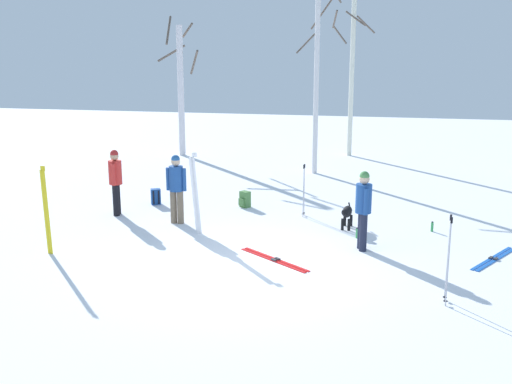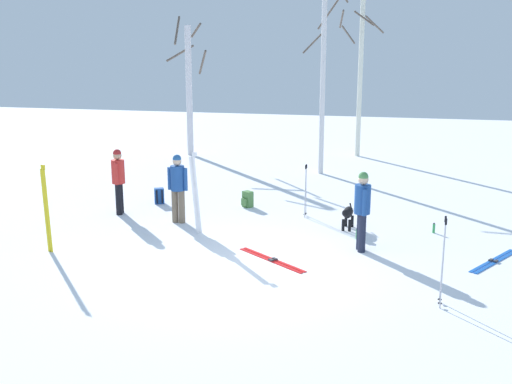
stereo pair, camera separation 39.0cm
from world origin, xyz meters
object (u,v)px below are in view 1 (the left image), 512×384
object	(u,v)px
dog	(347,213)
water_bottle_1	(432,227)
ski_pair_planted_0	(195,194)
ski_pair_planted_1	(46,211)
person_1	(115,178)
water_bottle_0	(357,233)
birch_tree_2	(352,65)
ski_pair_lying_0	(494,259)
ski_poles_1	(304,189)
backpack_0	(156,197)
backpack_1	(245,199)
person_0	(176,184)
birch_tree_0	(181,87)
ski_poles_0	(448,257)
person_2	(363,205)
ski_pair_lying_1	(274,260)
birch_tree_1	(317,60)

from	to	relation	value
dog	water_bottle_1	xyz separation A→B (m)	(1.99, 0.24, -0.27)
ski_pair_planted_0	ski_pair_planted_1	distance (m)	3.26
person_1	ski_pair_planted_0	size ratio (longest dim) A/B	0.89
water_bottle_0	birch_tree_2	bearing A→B (deg)	95.79
ski_pair_lying_0	ski_poles_1	bearing A→B (deg)	151.21
person_1	ski_poles_1	size ratio (longest dim) A/B	1.26
ski_poles_1	backpack_0	bearing A→B (deg)	176.13
water_bottle_0	backpack_1	bearing A→B (deg)	146.26
person_0	birch_tree_0	world-z (taller)	birch_tree_0
ski_poles_0	ski_pair_lying_0	bearing A→B (deg)	66.01
person_0	ski_pair_planted_1	world-z (taller)	ski_pair_planted_1
water_bottle_0	birch_tree_0	distance (m)	12.97
person_2	ski_pair_planted_1	size ratio (longest dim) A/B	0.91
person_2	water_bottle_1	distance (m)	2.49
ski_pair_planted_0	ski_pair_lying_1	distance (m)	2.69
ski_pair_planted_1	ski_poles_0	bearing A→B (deg)	-5.22
person_1	birch_tree_0	size ratio (longest dim) A/B	0.31
birch_tree_0	birch_tree_2	size ratio (longest dim) A/B	0.78
ski_pair_planted_0	birch_tree_2	bearing A→B (deg)	78.14
ski_pair_planted_1	ski_poles_1	bearing A→B (deg)	41.59
ski_poles_1	backpack_1	size ratio (longest dim) A/B	3.10
birch_tree_2	person_0	bearing A→B (deg)	-106.32
birch_tree_2	ski_poles_1	bearing A→B (deg)	-91.97
person_1	ski_pair_planted_0	world-z (taller)	ski_pair_planted_0
person_1	ski_poles_1	distance (m)	4.86
person_2	water_bottle_1	xyz separation A→B (m)	(1.53, 1.75, -0.87)
person_0	person_1	distance (m)	1.84
ski_pair_planted_0	water_bottle_1	bearing A→B (deg)	15.82
person_2	water_bottle_1	size ratio (longest dim) A/B	7.12
backpack_1	birch_tree_1	world-z (taller)	birch_tree_1
ski_pair_planted_1	backpack_1	size ratio (longest dim) A/B	4.27
person_1	water_bottle_0	distance (m)	6.33
birch_tree_0	person_2	bearing A→B (deg)	-53.07
birch_tree_0	birch_tree_2	bearing A→B (deg)	12.56
ski_poles_1	backpack_0	xyz separation A→B (m)	(-4.22, 0.29, -0.51)
ski_poles_0	ski_pair_planted_0	bearing A→B (deg)	152.84
birch_tree_2	ski_pair_planted_1	bearing A→B (deg)	-109.86
person_1	birch_tree_1	world-z (taller)	birch_tree_1
ski_pair_planted_1	water_bottle_1	distance (m)	8.71
ski_pair_planted_0	ski_poles_0	world-z (taller)	ski_pair_planted_0
water_bottle_0	ski_pair_lying_0	bearing A→B (deg)	-15.55
person_0	person_2	world-z (taller)	same
backpack_1	ski_poles_0	bearing A→B (deg)	-48.10
person_2	birch_tree_0	world-z (taller)	birch_tree_0
ski_pair_lying_1	birch_tree_0	world-z (taller)	birch_tree_0
backpack_0	backpack_1	bearing A→B (deg)	6.05
backpack_0	water_bottle_1	bearing A→B (deg)	-7.15
person_0	ski_pair_planted_0	xyz separation A→B (m)	(0.76, -0.78, -0.02)
person_2	birch_tree_1	bearing A→B (deg)	104.83
person_1	person_2	distance (m)	6.55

